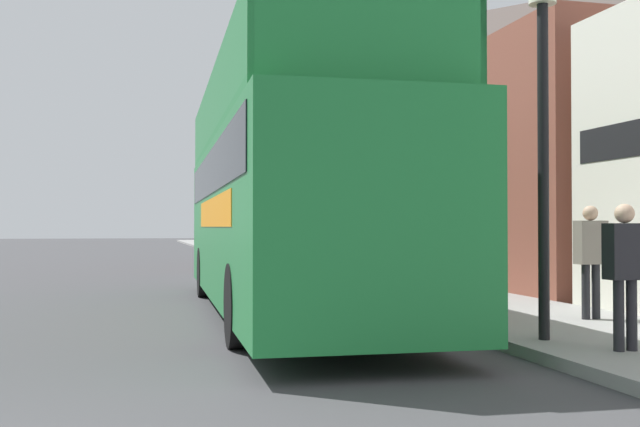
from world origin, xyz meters
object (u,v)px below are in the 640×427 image
at_px(pedestrian_third, 591,251).
at_px(lamp_post_second, 327,154).
at_px(pedestrian_second, 625,262).
at_px(tour_bus, 284,205).
at_px(parked_car_ahead_of_bus, 245,254).
at_px(lamp_post_nearest, 543,68).

height_order(pedestrian_third, lamp_post_second, lamp_post_second).
distance_m(pedestrian_third, lamp_post_second, 8.84).
bearing_deg(pedestrian_second, tour_bus, 116.21).
bearing_deg(tour_bus, pedestrian_second, -62.01).
bearing_deg(pedestrian_second, parked_car_ahead_of_bus, 97.82).
relative_size(parked_car_ahead_of_bus, pedestrian_third, 2.78).
relative_size(pedestrian_second, lamp_post_second, 0.35).
height_order(tour_bus, lamp_post_nearest, lamp_post_nearest).
relative_size(pedestrian_third, lamp_post_second, 0.36).
xyz_separation_m(pedestrian_second, lamp_post_nearest, (-0.41, 0.93, 2.25)).
height_order(lamp_post_nearest, lamp_post_second, lamp_post_nearest).
xyz_separation_m(pedestrian_third, lamp_post_nearest, (-1.69, -1.59, 2.22)).
bearing_deg(lamp_post_second, lamp_post_nearest, -89.69).
relative_size(pedestrian_second, pedestrian_third, 0.96).
bearing_deg(tour_bus, parked_car_ahead_of_bus, 87.60).
height_order(parked_car_ahead_of_bus, lamp_post_nearest, lamp_post_nearest).
distance_m(tour_bus, pedestrian_third, 4.91).
distance_m(pedestrian_second, pedestrian_third, 2.82).
xyz_separation_m(pedestrian_third, lamp_post_second, (-1.75, 8.39, 2.16)).
relative_size(tour_bus, lamp_post_second, 2.49).
xyz_separation_m(parked_car_ahead_of_bus, pedestrian_third, (3.26, -11.93, 0.45)).
bearing_deg(parked_car_ahead_of_bus, tour_bus, -94.99).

